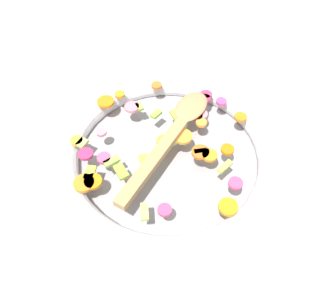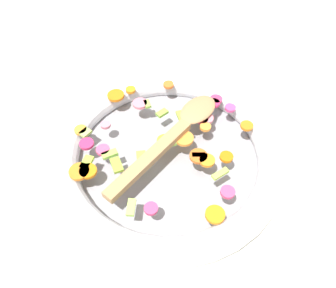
# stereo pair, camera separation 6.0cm
# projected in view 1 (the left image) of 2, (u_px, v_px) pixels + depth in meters

# --- Properties ---
(ground_plane) EXTENTS (4.00, 4.00, 0.00)m
(ground_plane) POSITION_uv_depth(u_px,v_px,m) (168.00, 160.00, 0.64)
(ground_plane) COLOR silver
(skillet) EXTENTS (0.44, 0.44, 0.05)m
(skillet) POSITION_uv_depth(u_px,v_px,m) (168.00, 153.00, 0.63)
(skillet) COLOR gray
(skillet) RESTS_ON ground_plane
(chopped_vegetables) EXTENTS (0.33, 0.36, 0.01)m
(chopped_vegetables) POSITION_uv_depth(u_px,v_px,m) (159.00, 141.00, 0.60)
(chopped_vegetables) COLOR orange
(chopped_vegetables) RESTS_ON skillet
(wooden_spoon) EXTENTS (0.30, 0.06, 0.01)m
(wooden_spoon) POSITION_uv_depth(u_px,v_px,m) (175.00, 130.00, 0.61)
(wooden_spoon) COLOR #A87F51
(wooden_spoon) RESTS_ON chopped_vegetables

